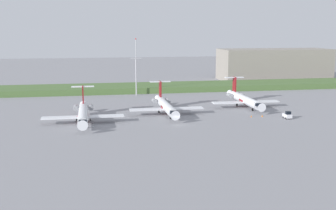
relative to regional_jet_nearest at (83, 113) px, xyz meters
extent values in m
plane|color=gray|center=(25.68, 22.50, -2.54)|extent=(500.00, 500.00, 0.00)
cube|color=#4C6B38|center=(25.68, 59.92, -1.34)|extent=(320.00, 20.00, 2.39)
cylinder|color=silver|center=(0.00, -0.59, -0.09)|extent=(2.70, 24.00, 2.70)
cone|color=silver|center=(0.00, -14.09, -0.09)|extent=(2.70, 3.00, 2.70)
cone|color=silver|center=(0.00, 13.41, -0.09)|extent=(2.30, 4.00, 2.29)
cube|color=black|center=(0.00, -12.19, 0.39)|extent=(2.02, 1.80, 0.90)
cylinder|color=maroon|center=(0.00, -0.59, -0.24)|extent=(2.76, 3.60, 2.76)
cube|color=silver|center=(-5.90, -1.59, -0.69)|extent=(11.00, 3.20, 0.36)
cube|color=silver|center=(5.91, -1.59, -0.69)|extent=(11.00, 3.20, 0.36)
cube|color=maroon|center=(0.00, 10.41, 3.86)|extent=(0.36, 3.20, 5.20)
cube|color=silver|center=(0.00, 10.71, 6.26)|extent=(6.80, 1.80, 0.24)
cylinder|color=gray|center=(-2.25, 8.61, 0.11)|extent=(1.50, 3.40, 1.50)
cylinder|color=gray|center=(2.25, 8.61, 0.11)|extent=(1.50, 3.40, 1.50)
cylinder|color=gray|center=(0.00, -8.03, -1.54)|extent=(0.20, 0.20, 0.65)
cylinder|color=black|center=(0.00, -8.03, -2.09)|extent=(0.30, 0.90, 0.90)
cylinder|color=black|center=(-1.90, 1.81, -2.09)|extent=(0.35, 0.90, 0.90)
cylinder|color=black|center=(1.90, 1.81, -2.09)|extent=(0.35, 0.90, 0.90)
cylinder|color=silver|center=(25.22, 7.27, -0.09)|extent=(2.70, 24.00, 2.70)
cone|color=silver|center=(25.22, -6.23, -0.09)|extent=(2.70, 3.00, 2.70)
cone|color=silver|center=(25.22, 21.27, -0.09)|extent=(2.29, 4.00, 2.29)
cube|color=black|center=(25.22, -4.33, 0.39)|extent=(2.03, 1.80, 0.90)
cylinder|color=maroon|center=(25.22, 7.27, -0.24)|extent=(2.76, 3.60, 2.76)
cube|color=silver|center=(19.31, 6.27, -0.69)|extent=(11.00, 3.20, 0.36)
cube|color=silver|center=(31.12, 6.27, -0.69)|extent=(11.00, 3.20, 0.36)
cube|color=maroon|center=(25.22, 18.27, 3.86)|extent=(0.36, 3.20, 5.20)
cube|color=silver|center=(25.22, 18.57, 6.26)|extent=(6.80, 1.80, 0.24)
cylinder|color=gray|center=(22.97, 16.47, 0.11)|extent=(1.50, 3.40, 1.50)
cylinder|color=gray|center=(27.47, 16.47, 0.11)|extent=(1.50, 3.40, 1.50)
cylinder|color=gray|center=(25.22, -0.17, -1.54)|extent=(0.20, 0.20, 0.65)
cylinder|color=black|center=(25.22, -0.17, -2.09)|extent=(0.30, 0.90, 0.90)
cylinder|color=black|center=(23.32, 9.67, -2.09)|extent=(0.35, 0.90, 0.90)
cylinder|color=black|center=(27.12, 9.67, -2.09)|extent=(0.35, 0.90, 0.90)
cylinder|color=silver|center=(53.62, 14.78, -0.09)|extent=(2.70, 24.00, 2.70)
cone|color=silver|center=(53.62, 1.28, -0.09)|extent=(2.70, 3.00, 2.70)
cone|color=silver|center=(53.62, 28.78, -0.09)|extent=(2.30, 4.00, 2.29)
cube|color=black|center=(53.62, 3.18, 0.39)|extent=(2.02, 1.80, 0.90)
cylinder|color=maroon|center=(53.62, 14.78, -0.24)|extent=(2.76, 3.60, 2.76)
cube|color=silver|center=(47.72, 13.78, -0.69)|extent=(11.00, 3.20, 0.36)
cube|color=silver|center=(59.53, 13.78, -0.69)|extent=(11.00, 3.20, 0.36)
cube|color=maroon|center=(53.62, 25.78, 3.86)|extent=(0.36, 3.20, 5.20)
cube|color=silver|center=(53.62, 26.08, 6.26)|extent=(6.80, 1.80, 0.24)
cylinder|color=gray|center=(51.37, 23.98, 0.11)|extent=(1.50, 3.40, 1.50)
cylinder|color=gray|center=(55.87, 23.98, 0.11)|extent=(1.50, 3.40, 1.50)
cylinder|color=gray|center=(53.62, 7.34, -1.54)|extent=(0.20, 0.20, 0.65)
cylinder|color=black|center=(53.62, 7.34, -2.09)|extent=(0.30, 0.90, 0.90)
cylinder|color=black|center=(51.72, 17.18, -2.09)|extent=(0.35, 0.90, 0.90)
cylinder|color=black|center=(55.52, 17.18, -2.09)|extent=(0.35, 0.90, 0.90)
cylinder|color=#B2B2B7|center=(20.35, 47.29, 4.59)|extent=(0.50, 0.50, 14.26)
cylinder|color=#B2B2B7|center=(20.35, 47.29, 15.57)|extent=(0.28, 0.28, 7.68)
cube|color=#B2B2B7|center=(20.35, 47.29, 12.13)|extent=(4.40, 0.20, 0.20)
sphere|color=red|center=(20.35, 47.29, 19.66)|extent=(0.50, 0.50, 0.50)
cube|color=gray|center=(96.46, 88.40, 5.32)|extent=(56.30, 20.83, 15.71)
cube|color=silver|center=(59.32, -5.78, -1.69)|extent=(1.70, 3.20, 1.10)
cube|color=black|center=(59.32, -6.34, -0.69)|extent=(1.36, 1.10, 0.90)
cylinder|color=black|center=(58.57, -6.74, -2.24)|extent=(0.22, 0.60, 0.60)
cylinder|color=black|center=(60.07, -6.74, -2.24)|extent=(0.22, 0.60, 0.60)
cylinder|color=black|center=(58.57, -4.82, -2.24)|extent=(0.22, 0.60, 0.60)
cylinder|color=black|center=(60.07, -4.82, -2.24)|extent=(0.22, 0.60, 0.60)
cone|color=orange|center=(49.60, -1.96, -2.26)|extent=(0.44, 0.44, 0.55)
cone|color=orange|center=(53.03, -2.08, -2.26)|extent=(0.44, 0.44, 0.55)
camera|label=1|loc=(1.87, -123.81, 23.96)|focal=46.70mm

